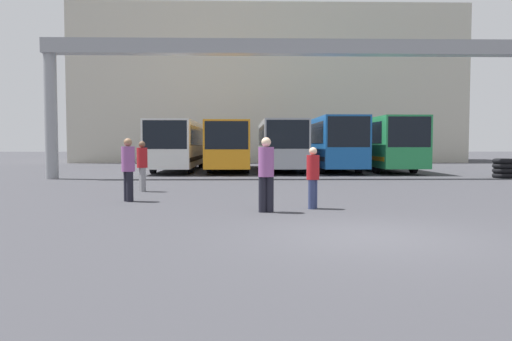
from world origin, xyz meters
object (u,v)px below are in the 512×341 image
bus_slot_3 (331,141)px  tire_stack (503,168)px  bus_slot_4 (380,141)px  bus_slot_2 (280,143)px  pedestrian_mid_right (142,165)px  bus_slot_1 (230,143)px  bus_slot_0 (179,143)px  pedestrian_near_left (313,176)px  pedestrian_near_center (266,173)px  pedestrian_near_right (128,168)px

bus_slot_3 → tire_stack: size_ratio=10.03×
bus_slot_3 → bus_slot_4: 3.21m
bus_slot_2 → tire_stack: 12.64m
pedestrian_mid_right → bus_slot_1: bearing=-38.1°
bus_slot_3 → bus_slot_4: size_ratio=0.94×
bus_slot_2 → bus_slot_4: (6.38, 0.33, 0.10)m
bus_slot_0 → pedestrian_near_left: 19.82m
bus_slot_2 → bus_slot_4: bus_slot_4 is taller
pedestrian_near_left → bus_slot_4: bearing=-168.1°
tire_stack → pedestrian_near_center: bearing=-135.5°
pedestrian_near_center → tire_stack: bearing=-138.0°
bus_slot_3 → bus_slot_1: bearing=172.0°
pedestrian_near_left → bus_slot_0: bearing=-130.6°
bus_slot_3 → pedestrian_near_left: 18.68m
bus_slot_0 → bus_slot_2: 6.41m
bus_slot_4 → bus_slot_0: bearing=178.8°
bus_slot_4 → pedestrian_mid_right: bearing=-131.6°
pedestrian_mid_right → pedestrian_near_center: size_ratio=0.97×
pedestrian_mid_right → pedestrian_near_center: bearing=-170.1°
bus_slot_1 → pedestrian_near_center: size_ratio=6.63×
bus_slot_1 → pedestrian_near_right: (-2.48, -17.41, -0.73)m
bus_slot_0 → pedestrian_near_center: bearing=-76.6°
pedestrian_near_center → pedestrian_near_left: bearing=-155.8°
bus_slot_3 → pedestrian_near_center: 19.56m
pedestrian_near_left → tire_stack: size_ratio=1.54×
bus_slot_1 → bus_slot_3: 6.45m
bus_slot_1 → pedestrian_mid_right: bearing=-100.6°
pedestrian_mid_right → tire_stack: 17.78m
bus_slot_3 → pedestrian_near_right: 18.77m
pedestrian_mid_right → bus_slot_4: bearing=-69.0°
bus_slot_0 → pedestrian_near_left: bus_slot_0 is taller
bus_slot_0 → pedestrian_near_right: size_ratio=6.32×
bus_slot_0 → bus_slot_3: 9.60m
bus_slot_3 → tire_stack: 10.12m
bus_slot_3 → pedestrian_near_right: bus_slot_3 is taller
tire_stack → bus_slot_1: bearing=150.8°
bus_slot_3 → pedestrian_near_left: bus_slot_3 is taller
pedestrian_near_right → bus_slot_4: bearing=106.1°
bus_slot_1 → tire_stack: 15.81m
bus_slot_4 → pedestrian_mid_right: 18.51m
bus_slot_4 → pedestrian_near_left: size_ratio=6.96×
bus_slot_4 → pedestrian_near_left: bus_slot_4 is taller
bus_slot_2 → pedestrian_near_center: (-1.75, -18.93, -0.77)m
pedestrian_near_left → pedestrian_near_center: bearing=-31.1°
bus_slot_1 → pedestrian_mid_right: (-2.69, -14.38, -0.77)m
pedestrian_near_right → bus_slot_2: bearing=122.8°
bus_slot_0 → pedestrian_near_left: bearing=-72.7°
bus_slot_1 → pedestrian_near_left: size_ratio=7.65×
bus_slot_1 → pedestrian_near_left: bearing=-82.0°
pedestrian_near_right → tire_stack: pedestrian_near_right is taller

